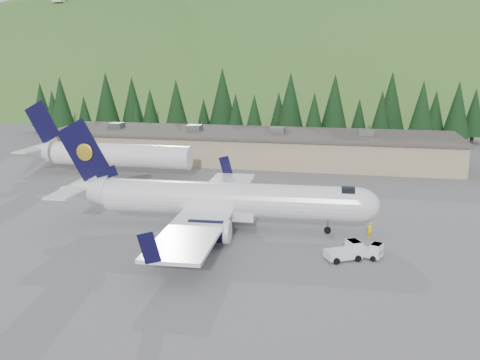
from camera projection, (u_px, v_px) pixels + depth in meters
name	position (u px, v px, depth m)	size (l,w,h in m)	color
ground	(229.00, 228.00, 57.65)	(600.00, 600.00, 0.00)	slate
airliner	(219.00, 200.00, 57.11)	(35.03, 32.83, 11.64)	white
second_airliner	(104.00, 154.00, 82.82)	(27.50, 11.00, 10.05)	white
baggage_tug_a	(346.00, 251.00, 48.74)	(3.60, 3.04, 1.72)	white
baggage_tug_b	(369.00, 251.00, 49.18)	(3.09, 2.44, 1.48)	white
terminal_building	(249.00, 146.00, 94.28)	(71.00, 17.00, 6.10)	#998764
ramp_worker	(370.00, 230.00, 54.67)	(0.59, 0.39, 1.62)	#FFDE00
tree_line	(259.00, 107.00, 115.51)	(113.11, 19.15, 14.38)	black
hills	(429.00, 265.00, 263.61)	(614.00, 330.00, 300.00)	#2C6224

